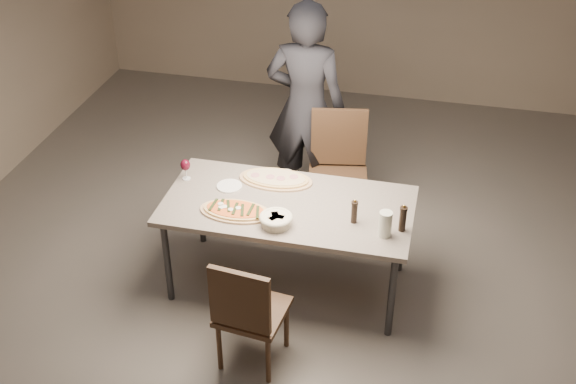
% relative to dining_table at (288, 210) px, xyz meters
% --- Properties ---
extents(room, '(7.00, 7.00, 7.00)m').
position_rel_dining_table_xyz_m(room, '(0.00, 0.00, 0.71)').
color(room, '#5C554F').
rests_on(room, ground).
extents(dining_table, '(1.80, 0.90, 0.75)m').
position_rel_dining_table_xyz_m(dining_table, '(0.00, 0.00, 0.00)').
color(dining_table, gray).
rests_on(dining_table, ground).
extents(zucchini_pizza, '(0.52, 0.29, 0.05)m').
position_rel_dining_table_xyz_m(zucchini_pizza, '(-0.34, -0.19, 0.07)').
color(zucchini_pizza, tan).
rests_on(zucchini_pizza, dining_table).
extents(ham_pizza, '(0.56, 0.31, 0.04)m').
position_rel_dining_table_xyz_m(ham_pizza, '(-0.16, 0.28, 0.07)').
color(ham_pizza, tan).
rests_on(ham_pizza, dining_table).
extents(bread_basket, '(0.23, 0.23, 0.08)m').
position_rel_dining_table_xyz_m(bread_basket, '(-0.02, -0.28, 0.11)').
color(bread_basket, beige).
rests_on(bread_basket, dining_table).
extents(oil_dish, '(0.13, 0.13, 0.01)m').
position_rel_dining_table_xyz_m(oil_dish, '(-0.11, 0.38, 0.06)').
color(oil_dish, white).
rests_on(oil_dish, dining_table).
extents(pepper_mill_left, '(0.05, 0.05, 0.19)m').
position_rel_dining_table_xyz_m(pepper_mill_left, '(0.50, -0.12, 0.15)').
color(pepper_mill_left, black).
rests_on(pepper_mill_left, dining_table).
extents(pepper_mill_right, '(0.05, 0.05, 0.21)m').
position_rel_dining_table_xyz_m(pepper_mill_right, '(0.83, -0.14, 0.16)').
color(pepper_mill_right, black).
rests_on(pepper_mill_right, dining_table).
extents(carafe, '(0.09, 0.09, 0.19)m').
position_rel_dining_table_xyz_m(carafe, '(0.72, -0.22, 0.15)').
color(carafe, silver).
rests_on(carafe, dining_table).
extents(wine_glass, '(0.07, 0.07, 0.17)m').
position_rel_dining_table_xyz_m(wine_glass, '(-0.83, 0.15, 0.17)').
color(wine_glass, silver).
rests_on(wine_glass, dining_table).
extents(side_plate, '(0.19, 0.19, 0.01)m').
position_rel_dining_table_xyz_m(side_plate, '(-0.48, 0.11, 0.06)').
color(side_plate, white).
rests_on(side_plate, dining_table).
extents(chair_near, '(0.47, 0.47, 0.90)m').
position_rel_dining_table_xyz_m(chair_near, '(-0.06, -0.89, -0.19)').
color(chair_near, '#3F2A1A').
rests_on(chair_near, ground).
extents(chair_far, '(0.56, 0.56, 1.02)m').
position_rel_dining_table_xyz_m(chair_far, '(0.21, 0.91, -0.12)').
color(chair_far, '#3F2A1A').
rests_on(chair_far, ground).
extents(diner, '(0.70, 0.47, 1.87)m').
position_rel_dining_table_xyz_m(diner, '(-0.12, 1.16, 0.24)').
color(diner, black).
rests_on(diner, ground).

